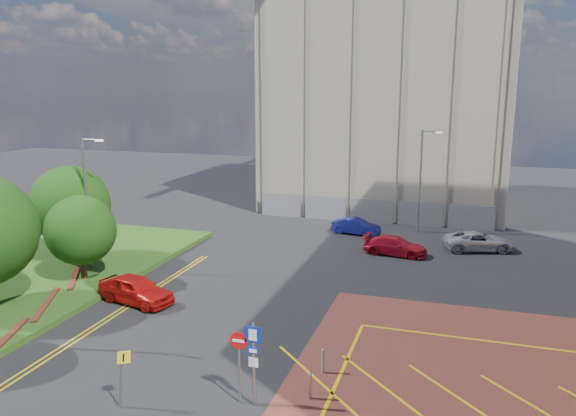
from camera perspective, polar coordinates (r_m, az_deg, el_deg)
The scene contains 13 objects.
retaining_wall at distance 28.37m, azimuth -27.11°, elevation -12.06°, with size 6.06×20.33×0.40m.
tree_c at distance 34.16m, azimuth -20.32°, elevation -2.15°, with size 4.00×4.00×4.90m.
tree_d at distance 38.14m, azimuth -21.23°, elevation 0.27°, with size 5.00×5.00×6.08m.
lamp_left_far at distance 35.95m, azimuth -19.72°, elevation 0.98°, with size 1.53×0.16×8.00m.
lamp_back at distance 44.65m, azimuth 13.39°, elevation 3.05°, with size 1.53×0.16×8.00m.
sign_cluster at distance 20.53m, azimuth -4.08°, elevation -14.64°, with size 1.17×0.12×3.20m.
warning_sign at distance 21.34m, azimuth -16.54°, elevation -15.64°, with size 0.56×0.38×2.25m.
construction_building at distance 56.46m, azimuth 10.48°, elevation 11.80°, with size 21.20×19.20×22.00m, color #B6AF95.
construction_fence at distance 47.53m, azimuth 9.68°, elevation -0.37°, with size 21.60×0.06×2.00m, color gray.
car_red_left at distance 30.99m, azimuth -15.19°, elevation -7.98°, with size 1.76×4.36×1.49m, color red.
car_blue_back at distance 43.86m, azimuth 6.93°, elevation -1.86°, with size 1.30×3.73×1.23m, color navy.
car_red_back at distance 38.95m, azimuth 10.84°, elevation -3.79°, with size 1.75×4.31×1.25m, color red.
car_silver_back at distance 41.46m, azimuth 18.79°, elevation -3.20°, with size 2.20×4.78×1.33m, color silver.
Camera 1 is at (7.15, -16.01, 11.22)m, focal length 35.00 mm.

